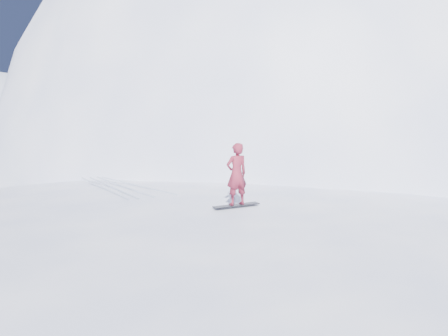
# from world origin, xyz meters

# --- Properties ---
(ground) EXTENTS (400.00, 400.00, 0.00)m
(ground) POSITION_xyz_m (0.00, 0.00, 0.00)
(ground) COLOR white
(ground) RESTS_ON ground
(near_ridge) EXTENTS (36.00, 28.00, 4.80)m
(near_ridge) POSITION_xyz_m (1.00, 3.00, 0.00)
(near_ridge) COLOR white
(near_ridge) RESTS_ON ground
(summit_peak) EXTENTS (60.00, 56.00, 56.00)m
(summit_peak) POSITION_xyz_m (22.00, 26.00, 0.00)
(summit_peak) COLOR white
(summit_peak) RESTS_ON ground
(peak_shoulder) EXTENTS (28.00, 24.00, 18.00)m
(peak_shoulder) POSITION_xyz_m (10.00, 20.00, 0.00)
(peak_shoulder) COLOR white
(peak_shoulder) RESTS_ON ground
(wind_bumps) EXTENTS (16.00, 14.40, 1.00)m
(wind_bumps) POSITION_xyz_m (-0.56, 2.12, 0.00)
(wind_bumps) COLOR white
(wind_bumps) RESTS_ON ground
(snowboard) EXTENTS (1.62, 0.41, 0.03)m
(snowboard) POSITION_xyz_m (1.90, 0.03, 2.41)
(snowboard) COLOR black
(snowboard) RESTS_ON near_ridge
(snowboarder) EXTENTS (0.76, 0.53, 1.98)m
(snowboarder) POSITION_xyz_m (1.90, 0.03, 3.42)
(snowboarder) COLOR maroon
(snowboarder) RESTS_ON snowboard
(board_tracks) EXTENTS (2.94, 5.91, 0.04)m
(board_tracks) POSITION_xyz_m (-1.04, 5.30, 2.42)
(board_tracks) COLOR silver
(board_tracks) RESTS_ON ground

